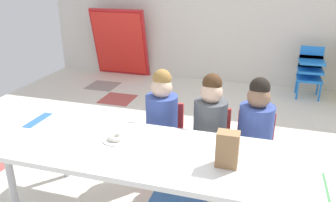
{
  "coord_description": "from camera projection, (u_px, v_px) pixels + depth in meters",
  "views": [
    {
      "loc": [
        0.53,
        -2.56,
        1.65
      ],
      "look_at": [
        -0.08,
        -0.5,
        0.81
      ],
      "focal_mm": 36.15,
      "sensor_mm": 36.0,
      "label": 1
    }
  ],
  "objects": [
    {
      "name": "craft_table",
      "position": [
        157.0,
        156.0,
        2.19
      ],
      "size": [
        1.98,
        0.72,
        0.56
      ],
      "color": "white",
      "rests_on": "ground_plane"
    },
    {
      "name": "folded_activity_table",
      "position": [
        120.0,
        43.0,
        5.43
      ],
      "size": [
        0.9,
        0.29,
        1.09
      ],
      "color": "red",
      "rests_on": "ground_plane"
    },
    {
      "name": "seated_child_near_camera",
      "position": [
        162.0,
        113.0,
        2.74
      ],
      "size": [
        0.32,
        0.31,
        0.92
      ],
      "color": "red",
      "rests_on": "ground_plane"
    },
    {
      "name": "seated_child_middle_seat",
      "position": [
        210.0,
        119.0,
        2.64
      ],
      "size": [
        0.32,
        0.31,
        0.92
      ],
      "color": "red",
      "rests_on": "ground_plane"
    },
    {
      "name": "donut_powdered_on_plate",
      "position": [
        116.0,
        137.0,
        2.3
      ],
      "size": [
        0.11,
        0.11,
        0.03
      ],
      "primitive_type": "torus",
      "color": "white",
      "rests_on": "craft_table"
    },
    {
      "name": "kid_chair_blue_stack",
      "position": [
        310.0,
        69.0,
        4.55
      ],
      "size": [
        0.32,
        0.3,
        0.68
      ],
      "color": "blue",
      "rests_on": "ground_plane"
    },
    {
      "name": "paper_plate_near_edge",
      "position": [
        116.0,
        140.0,
        2.31
      ],
      "size": [
        0.18,
        0.18,
        0.01
      ],
      "primitive_type": "cylinder",
      "color": "white",
      "rests_on": "craft_table"
    },
    {
      "name": "seated_child_far_right",
      "position": [
        256.0,
        125.0,
        2.54
      ],
      "size": [
        0.32,
        0.32,
        0.92
      ],
      "color": "red",
      "rests_on": "ground_plane"
    },
    {
      "name": "ground_plane",
      "position": [
        193.0,
        167.0,
        3.04
      ],
      "size": [
        5.85,
        5.18,
        0.02
      ],
      "color": "silver"
    },
    {
      "name": "paper_bag_brown",
      "position": [
        227.0,
        149.0,
        1.97
      ],
      "size": [
        0.13,
        0.09,
        0.22
      ],
      "primitive_type": "cube",
      "color": "#9E754C",
      "rests_on": "craft_table"
    }
  ]
}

